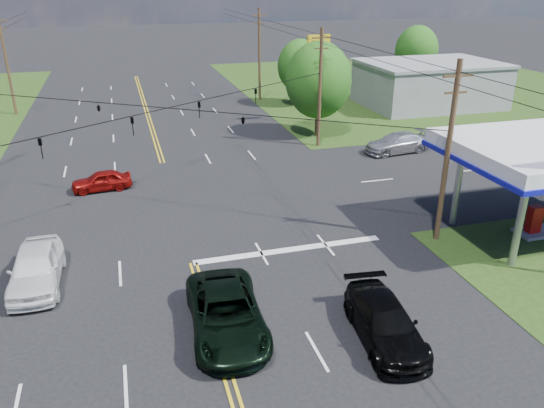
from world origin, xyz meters
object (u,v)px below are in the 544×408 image
object	(u,v)px
retail_ne	(429,85)
pole_ne	(320,87)
pole_se	(448,152)
pole_right_far	(259,54)
tree_right_a	(318,80)
pole_left_far	(7,63)
suv_black	(385,322)
tree_far_r	(416,51)
tree_right_b	(300,66)
pickup_white	(36,268)
pickup_dkgreen	(226,313)

from	to	relation	value
retail_ne	pole_ne	size ratio (longest dim) A/B	1.47
pole_se	pole_right_far	distance (m)	37.00
retail_ne	tree_right_a	size ratio (longest dim) A/B	1.71
pole_left_far	suv_black	xyz separation A→B (m)	(19.29, -43.99, -4.40)
tree_right_a	tree_far_r	distance (m)	26.91
pole_se	tree_right_b	world-z (taller)	pole_se
pickup_white	pickup_dkgreen	bearing A→B (deg)	-36.66
pole_right_far	tree_right_a	size ratio (longest dim) A/B	1.22
pole_right_far	tree_far_r	xyz separation A→B (m)	(21.00, 2.00, -0.62)
pole_left_far	pole_right_far	size ratio (longest dim) A/B	1.00
tree_right_a	tree_far_r	world-z (taller)	tree_right_a
pickup_dkgreen	pickup_white	world-z (taller)	pickup_white
pole_ne	pickup_white	xyz separation A→B (m)	(-20.10, -17.00, -4.01)
pole_left_far	tree_far_r	size ratio (longest dim) A/B	1.31
retail_ne	pole_se	distance (m)	33.72
tree_right_a	suv_black	distance (m)	29.32
pole_left_far	tree_right_a	size ratio (longest dim) A/B	1.22
pole_right_far	tree_right_a	distance (m)	16.03
pole_right_far	suv_black	size ratio (longest dim) A/B	1.90
pickup_white	tree_right_b	bearing A→B (deg)	54.44
retail_ne	suv_black	size ratio (longest dim) A/B	2.65
tree_right_a	tree_right_b	size ratio (longest dim) A/B	1.15
pole_se	pickup_dkgreen	xyz separation A→B (m)	(-12.50, -4.84, -4.07)
pole_left_far	tree_right_b	bearing A→B (deg)	-7.72
suv_black	retail_ne	bearing A→B (deg)	62.88
pole_left_far	pickup_dkgreen	world-z (taller)	pole_left_far
pole_ne	pole_se	bearing A→B (deg)	-90.00
pole_se	tree_right_b	distance (m)	33.19
tree_right_b	pole_right_far	bearing A→B (deg)	131.19
pickup_white	pole_right_far	bearing A→B (deg)	61.67
pole_right_far	pickup_white	bearing A→B (deg)	-119.18
pole_ne	pickup_dkgreen	world-z (taller)	pole_ne
pole_right_far	tree_far_r	world-z (taller)	pole_right_far
pole_ne	tree_right_a	bearing A→B (deg)	71.57
suv_black	pickup_white	bearing A→B (deg)	155.44
retail_ne	pole_ne	world-z (taller)	pole_ne
pickup_dkgreen	pickup_white	distance (m)	9.58
tree_right_b	pickup_dkgreen	size ratio (longest dim) A/B	1.16
retail_ne	tree_right_b	size ratio (longest dim) A/B	1.98
suv_black	tree_right_b	bearing A→B (deg)	81.93
pole_se	pickup_white	distance (m)	20.52
pole_right_far	tree_right_b	world-z (taller)	pole_right_far
pole_right_far	tree_right_b	bearing A→B (deg)	-48.81
retail_ne	pickup_dkgreen	xyz separation A→B (m)	(-29.50, -33.84, -1.35)
pickup_dkgreen	pickup_white	xyz separation A→B (m)	(-7.60, 5.84, 0.06)
pole_ne	pole_right_far	size ratio (longest dim) A/B	0.95
pole_left_far	tree_right_a	distance (m)	31.39
tree_right_a	tree_far_r	size ratio (longest dim) A/B	1.07
tree_right_a	pole_ne	bearing A→B (deg)	-108.43
pole_ne	tree_far_r	bearing A→B (deg)	45.00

